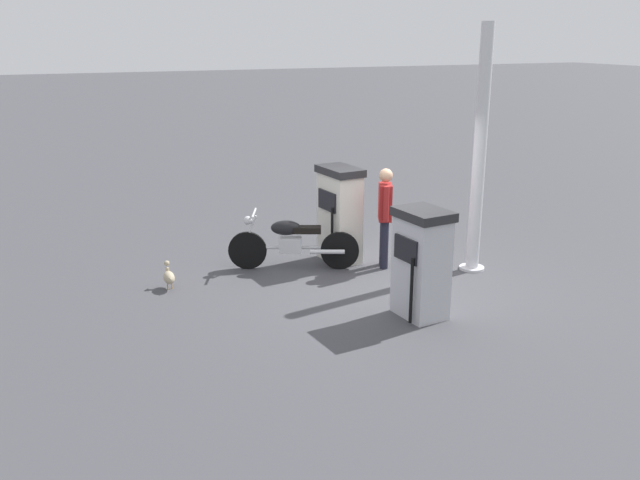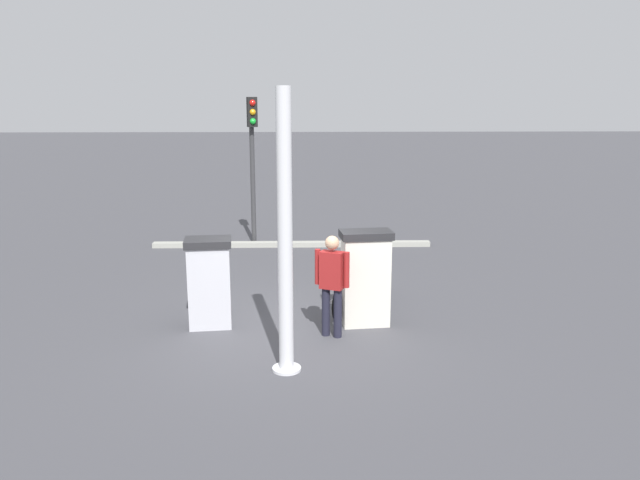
# 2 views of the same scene
# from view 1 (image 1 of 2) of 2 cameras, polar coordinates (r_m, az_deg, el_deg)

# --- Properties ---
(ground_plane) EXTENTS (120.00, 120.00, 0.00)m
(ground_plane) POSITION_cam_1_polar(r_m,az_deg,el_deg) (10.49, 5.23, -3.61)
(ground_plane) COLOR #424247
(fuel_pump_near) EXTENTS (0.58, 0.88, 1.58)m
(fuel_pump_near) POSITION_cam_1_polar(r_m,az_deg,el_deg) (11.26, 1.64, 2.20)
(fuel_pump_near) COLOR silver
(fuel_pump_near) RESTS_ON ground
(fuel_pump_far) EXTENTS (0.62, 0.79, 1.47)m
(fuel_pump_far) POSITION_cam_1_polar(r_m,az_deg,el_deg) (9.14, 8.43, -1.89)
(fuel_pump_far) COLOR silver
(fuel_pump_far) RESTS_ON ground
(motorcycle_near_pump) EXTENTS (1.94, 0.99, 0.95)m
(motorcycle_near_pump) POSITION_cam_1_polar(r_m,az_deg,el_deg) (10.94, -2.40, -0.10)
(motorcycle_near_pump) COLOR black
(motorcycle_near_pump) RESTS_ON ground
(attendant_person) EXTENTS (0.33, 0.55, 1.62)m
(attendant_person) POSITION_cam_1_polar(r_m,az_deg,el_deg) (10.97, 5.42, 2.38)
(attendant_person) COLOR #1E1E2D
(attendant_person) RESTS_ON ground
(wandering_duck) EXTENTS (0.17, 0.40, 0.40)m
(wandering_duck) POSITION_cam_1_polar(r_m,az_deg,el_deg) (10.40, -12.47, -3.00)
(wandering_duck) COLOR tan
(wandering_duck) RESTS_ON ground
(canopy_support_pole) EXTENTS (0.40, 0.40, 3.82)m
(canopy_support_pole) POSITION_cam_1_polar(r_m,az_deg,el_deg) (10.88, 13.13, 6.80)
(canopy_support_pole) COLOR silver
(canopy_support_pole) RESTS_ON ground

